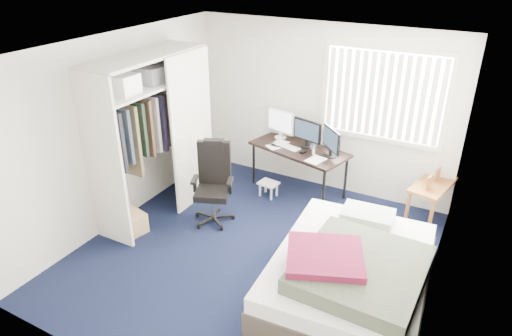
{
  "coord_description": "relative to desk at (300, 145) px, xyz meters",
  "views": [
    {
      "loc": [
        2.22,
        -4.03,
        3.45
      ],
      "look_at": [
        -0.18,
        0.4,
        0.96
      ],
      "focal_mm": 32.0,
      "sensor_mm": 36.0,
      "label": 1
    }
  ],
  "objects": [
    {
      "name": "footstool",
      "position": [
        -0.33,
        -0.39,
        -0.58
      ],
      "size": [
        0.31,
        0.26,
        0.23
      ],
      "color": "white",
      "rests_on": "ground"
    },
    {
      "name": "window_assembly",
      "position": [
        1.06,
        0.29,
        0.85
      ],
      "size": [
        1.72,
        0.09,
        1.32
      ],
      "color": "white",
      "rests_on": "ground"
    },
    {
      "name": "office_chair",
      "position": [
        -0.71,
        -1.29,
        -0.32
      ],
      "size": [
        0.69,
        0.69,
        1.13
      ],
      "color": "black",
      "rests_on": "ground"
    },
    {
      "name": "nightstand",
      "position": [
        1.91,
        0.09,
        -0.27
      ],
      "size": [
        0.56,
        0.87,
        0.73
      ],
      "color": "brown",
      "rests_on": "ground"
    },
    {
      "name": "room_shell",
      "position": [
        0.16,
        -1.75,
        0.76
      ],
      "size": [
        4.2,
        4.2,
        4.2
      ],
      "color": "silver",
      "rests_on": "ground"
    },
    {
      "name": "desk",
      "position": [
        0.0,
        0.0,
        0.0
      ],
      "size": [
        1.58,
        1.02,
        1.18
      ],
      "color": "black",
      "rests_on": "ground"
    },
    {
      "name": "bed",
      "position": [
        1.42,
        -1.9,
        -0.46
      ],
      "size": [
        1.73,
        2.22,
        0.69
      ],
      "color": "#3D352B",
      "rests_on": "ground"
    },
    {
      "name": "ground",
      "position": [
        0.16,
        -1.75,
        -0.75
      ],
      "size": [
        4.2,
        4.2,
        0.0
      ],
      "primitive_type": "plane",
      "color": "black",
      "rests_on": "ground"
    },
    {
      "name": "closet",
      "position": [
        -1.51,
        -1.49,
        0.6
      ],
      "size": [
        0.64,
        1.84,
        2.22
      ],
      "color": "beige",
      "rests_on": "ground"
    },
    {
      "name": "pine_box",
      "position": [
        -1.49,
        -2.09,
        -0.61
      ],
      "size": [
        0.42,
        0.35,
        0.27
      ],
      "primitive_type": "cube",
      "rotation": [
        0.0,
        0.0,
        -0.23
      ],
      "color": "tan",
      "rests_on": "ground"
    }
  ]
}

